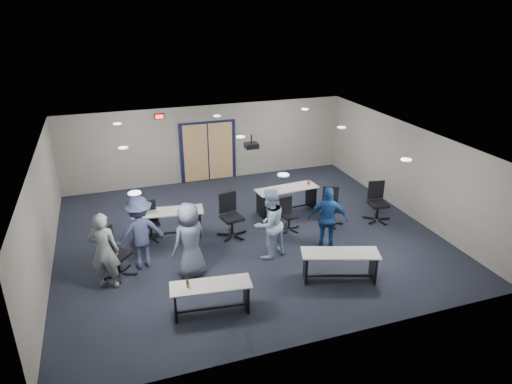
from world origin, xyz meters
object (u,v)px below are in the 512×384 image
object	(u,v)px
table_back_left	(169,219)
person_navy	(328,219)
person_plaid	(190,241)
chair_back_c	(289,215)
table_back_right	(287,195)
chair_back_d	(331,207)
chair_back_b	(232,216)
person_back	(140,232)
chair_loose_left	(117,253)
person_lightblue	(269,224)
table_front_left	(211,293)
chair_loose_right	(378,203)
table_front_right	(340,261)
person_gray	(104,251)
chair_back_a	(150,221)

from	to	relation	value
table_back_left	person_navy	size ratio (longest dim) A/B	1.14
table_back_left	person_plaid	bearing A→B (deg)	-76.64
table_back_left	chair_back_c	world-z (taller)	chair_back_c
person_navy	table_back_right	bearing A→B (deg)	-60.09
table_back_right	chair_back_d	xyz separation A→B (m)	(0.85, -1.21, 0.01)
chair_back_b	chair_back_d	world-z (taller)	chair_back_b
person_back	person_plaid	bearing A→B (deg)	135.15
chair_loose_left	person_lightblue	size ratio (longest dim) A/B	0.65
person_plaid	person_back	bearing A→B (deg)	-60.31
chair_back_d	person_navy	world-z (taller)	person_navy
table_front_left	chair_loose_right	distance (m)	6.19
table_front_right	chair_loose_right	bearing A→B (deg)	61.91
person_lightblue	person_back	bearing A→B (deg)	-32.38
table_back_right	person_navy	distance (m)	2.45
person_gray	chair_back_c	bearing A→B (deg)	-145.57
table_back_right	person_back	bearing A→B (deg)	-163.59
person_gray	person_plaid	size ratio (longest dim) A/B	1.00
table_back_right	person_plaid	world-z (taller)	person_plaid
chair_back_a	person_navy	xyz separation A→B (m)	(4.26, -2.01, 0.33)
chair_loose_left	person_plaid	bearing A→B (deg)	-70.10
table_front_right	chair_loose_left	size ratio (longest dim) A/B	1.56
chair_back_c	table_front_left	bearing A→B (deg)	-145.19
table_front_right	chair_loose_right	distance (m)	3.48
table_back_right	person_navy	world-z (taller)	person_navy
chair_back_a	chair_back_d	xyz separation A→B (m)	(4.99, -0.79, 0.02)
person_gray	chair_loose_left	bearing A→B (deg)	-103.03
chair_loose_right	chair_back_b	bearing A→B (deg)	-177.39
person_gray	person_lightblue	distance (m)	3.90
chair_back_a	chair_back_c	world-z (taller)	chair_back_a
table_front_right	person_lightblue	xyz separation A→B (m)	(-1.16, 1.51, 0.43)
chair_back_c	person_gray	size ratio (longest dim) A/B	0.51
chair_loose_right	chair_loose_left	bearing A→B (deg)	-167.04
table_front_right	person_lightblue	world-z (taller)	person_lightblue
table_front_right	table_back_left	xyz separation A→B (m)	(-3.38, 3.39, 0.03)
chair_loose_left	person_plaid	xyz separation A→B (m)	(1.62, -0.53, 0.32)
table_front_right	table_front_left	bearing A→B (deg)	-157.22
chair_loose_right	chair_back_d	bearing A→B (deg)	179.55
person_gray	person_back	bearing A→B (deg)	-122.38
table_back_left	person_plaid	size ratio (longest dim) A/B	1.06
table_front_right	person_plaid	distance (m)	3.47
table_back_left	chair_back_d	xyz separation A→B (m)	(4.50, -0.78, 0.02)
chair_loose_left	person_gray	bearing A→B (deg)	-175.39
table_back_left	chair_back_c	bearing A→B (deg)	-4.16
person_gray	person_lightblue	bearing A→B (deg)	-158.64
table_front_right	person_gray	bearing A→B (deg)	-177.10
chair_back_a	person_gray	distance (m)	2.32
chair_back_b	chair_loose_right	size ratio (longest dim) A/B	1.04
chair_back_d	table_front_right	bearing A→B (deg)	-91.40
table_front_right	chair_back_c	xyz separation A→B (m)	(-0.13, 2.68, -0.02)
table_front_right	person_gray	size ratio (longest dim) A/B	1.01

